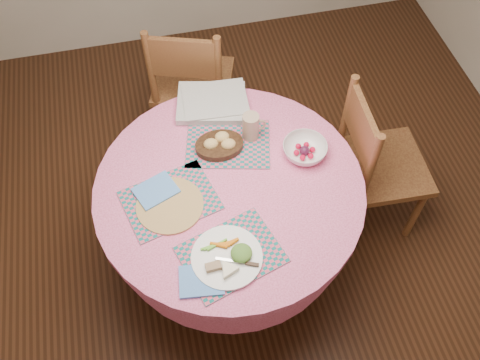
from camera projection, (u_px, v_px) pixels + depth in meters
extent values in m
plane|color=#331C0F|center=(231.00, 260.00, 3.04)|extent=(4.00, 4.00, 0.00)
cylinder|color=pink|center=(229.00, 188.00, 2.44)|extent=(1.24, 1.24, 0.04)
cone|color=pink|center=(230.00, 208.00, 2.58)|extent=(1.24, 1.24, 0.30)
cylinder|color=black|center=(231.00, 242.00, 2.86)|extent=(0.14, 0.14, 0.44)
cylinder|color=black|center=(231.00, 258.00, 3.02)|extent=(0.56, 0.56, 0.06)
cube|color=brown|center=(384.00, 166.00, 2.85)|extent=(0.45, 0.47, 0.04)
cylinder|color=brown|center=(416.00, 213.00, 2.95)|extent=(0.04, 0.04, 0.46)
cylinder|color=brown|center=(393.00, 161.00, 3.16)|extent=(0.04, 0.04, 0.46)
cylinder|color=brown|center=(355.00, 223.00, 2.92)|extent=(0.04, 0.04, 0.46)
cylinder|color=brown|center=(336.00, 169.00, 3.12)|extent=(0.04, 0.04, 0.46)
cylinder|color=brown|center=(370.00, 171.00, 2.52)|extent=(0.04, 0.04, 0.51)
cylinder|color=brown|center=(347.00, 114.00, 2.72)|extent=(0.04, 0.04, 0.51)
cube|color=brown|center=(362.00, 127.00, 2.54)|extent=(0.05, 0.37, 0.25)
cube|color=brown|center=(193.00, 81.00, 3.21)|extent=(0.57, 0.55, 0.04)
cylinder|color=brown|center=(228.00, 90.00, 3.49)|extent=(0.05, 0.05, 0.46)
cylinder|color=brown|center=(172.00, 86.00, 3.51)|extent=(0.05, 0.05, 0.46)
cylinder|color=brown|center=(221.00, 131.00, 3.29)|extent=(0.05, 0.05, 0.46)
cylinder|color=brown|center=(162.00, 126.00, 3.31)|extent=(0.05, 0.05, 0.46)
cylinder|color=brown|center=(218.00, 75.00, 2.88)|extent=(0.05, 0.05, 0.51)
cylinder|color=brown|center=(151.00, 70.00, 2.90)|extent=(0.05, 0.05, 0.51)
cube|color=brown|center=(183.00, 58.00, 2.81)|extent=(0.36, 0.15, 0.25)
cube|color=#136D6D|center=(231.00, 254.00, 2.22)|extent=(0.47, 0.40, 0.01)
cube|color=#136D6D|center=(170.00, 200.00, 2.38)|extent=(0.46, 0.39, 0.01)
cube|color=#136D6D|center=(228.00, 144.00, 2.56)|extent=(0.46, 0.39, 0.01)
cylinder|color=#AF874B|center=(170.00, 205.00, 2.36)|extent=(0.30, 0.30, 0.01)
cube|color=#5892E4|center=(201.00, 280.00, 2.15)|extent=(0.20, 0.16, 0.01)
cube|color=#5892E4|center=(156.00, 191.00, 2.40)|extent=(0.22, 0.20, 0.01)
cylinder|color=white|center=(227.00, 257.00, 2.21)|extent=(0.30, 0.30, 0.01)
ellipsoid|color=#2C6623|center=(242.00, 254.00, 2.19)|extent=(0.09, 0.09, 0.04)
cylinder|color=#FFF4CC|center=(228.00, 270.00, 2.15)|extent=(0.12, 0.12, 0.02)
cube|color=#8C7051|center=(213.00, 266.00, 2.16)|extent=(0.07, 0.04, 0.02)
cube|color=silver|center=(233.00, 261.00, 2.18)|extent=(0.14, 0.07, 0.00)
cylinder|color=black|center=(219.00, 146.00, 2.53)|extent=(0.23, 0.23, 0.03)
ellipsoid|color=#DABF6F|center=(211.00, 142.00, 2.50)|extent=(0.07, 0.06, 0.05)
ellipsoid|color=#DABF6F|center=(222.00, 135.00, 2.52)|extent=(0.07, 0.06, 0.05)
ellipsoid|color=#DABF6F|center=(228.00, 143.00, 2.50)|extent=(0.07, 0.06, 0.05)
cylinder|color=tan|center=(251.00, 126.00, 2.53)|extent=(0.08, 0.08, 0.14)
torus|color=tan|center=(259.00, 125.00, 2.54)|extent=(0.07, 0.01, 0.07)
imported|color=white|center=(305.00, 150.00, 2.50)|extent=(0.27, 0.27, 0.07)
sphere|color=red|center=(313.00, 150.00, 2.52)|extent=(0.03, 0.03, 0.03)
sphere|color=red|center=(306.00, 145.00, 2.53)|extent=(0.03, 0.03, 0.03)
sphere|color=red|center=(298.00, 146.00, 2.53)|extent=(0.03, 0.03, 0.03)
sphere|color=red|center=(296.00, 153.00, 2.51)|extent=(0.03, 0.03, 0.03)
sphere|color=red|center=(303.00, 158.00, 2.49)|extent=(0.03, 0.03, 0.03)
sphere|color=red|center=(311.00, 156.00, 2.50)|extent=(0.03, 0.03, 0.03)
sphere|color=#4B1534|center=(305.00, 151.00, 2.51)|extent=(0.05, 0.05, 0.05)
cube|color=silver|center=(211.00, 103.00, 2.69)|extent=(0.39, 0.34, 0.03)
cube|color=silver|center=(215.00, 99.00, 2.67)|extent=(0.34, 0.27, 0.01)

